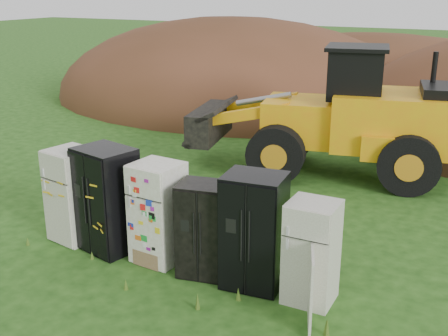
% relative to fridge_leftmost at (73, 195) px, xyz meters
% --- Properties ---
extents(ground, '(120.00, 120.00, 0.00)m').
position_rel_fridge_leftmost_xyz_m(ground, '(2.41, -0.03, -0.91)').
color(ground, '#1C4312').
rests_on(ground, ground).
extents(fridge_leftmost, '(0.92, 0.90, 1.81)m').
position_rel_fridge_leftmost_xyz_m(fridge_leftmost, '(0.00, 0.00, 0.00)').
color(fridge_leftmost, silver).
rests_on(fridge_leftmost, ground).
extents(fridge_black_side, '(1.19, 1.03, 1.96)m').
position_rel_fridge_leftmost_xyz_m(fridge_black_side, '(0.86, -0.05, 0.08)').
color(fridge_black_side, black).
rests_on(fridge_black_side, ground).
extents(fridge_sticker, '(0.87, 0.82, 1.82)m').
position_rel_fridge_leftmost_xyz_m(fridge_sticker, '(1.95, -0.00, 0.01)').
color(fridge_sticker, white).
rests_on(fridge_sticker, ground).
extents(fridge_dark_mid, '(0.95, 0.83, 1.63)m').
position_rel_fridge_leftmost_xyz_m(fridge_dark_mid, '(2.92, -0.07, -0.09)').
color(fridge_dark_mid, black).
rests_on(fridge_dark_mid, ground).
extents(fridge_black_right, '(1.04, 0.90, 1.91)m').
position_rel_fridge_leftmost_xyz_m(fridge_black_right, '(3.82, -0.02, 0.05)').
color(fridge_black_right, black).
rests_on(fridge_black_right, ground).
extents(fridge_open_door, '(0.75, 0.69, 1.65)m').
position_rel_fridge_leftmost_xyz_m(fridge_open_door, '(4.81, -0.07, -0.08)').
color(fridge_open_door, silver).
rests_on(fridge_open_door, ground).
extents(wheel_loader, '(7.30, 4.15, 3.32)m').
position_rel_fridge_leftmost_xyz_m(wheel_loader, '(2.88, 6.12, 0.76)').
color(wheel_loader, orange).
rests_on(wheel_loader, ground).
extents(dirt_mound_left, '(16.32, 12.24, 7.02)m').
position_rel_fridge_leftmost_xyz_m(dirt_mound_left, '(-3.50, 13.89, -0.91)').
color(dirt_mound_left, '#482B17').
rests_on(dirt_mound_left, ground).
extents(dirt_mound_back, '(17.12, 11.41, 5.57)m').
position_rel_fridge_leftmost_xyz_m(dirt_mound_back, '(1.82, 17.18, -0.91)').
color(dirt_mound_back, '#482B17').
rests_on(dirt_mound_back, ground).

